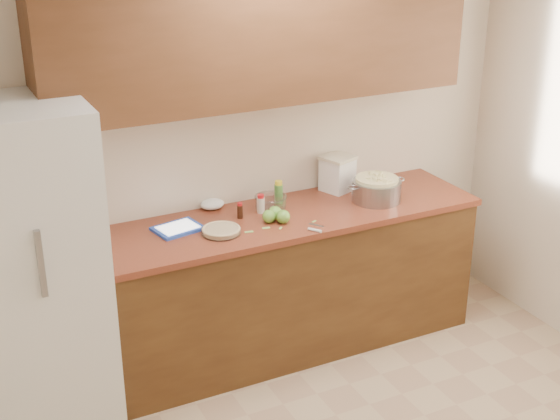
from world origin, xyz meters
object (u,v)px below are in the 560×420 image
colander (376,189)px  flour_canister (337,173)px  tablet (178,228)px  pie (221,231)px

colander → flour_canister: bearing=116.2°
flour_canister → tablet: flour_canister is taller
pie → colander: (1.08, 0.04, 0.06)m
colander → flour_canister: (-0.13, 0.27, 0.04)m
flour_canister → tablet: size_ratio=0.81×
pie → flour_canister: (0.95, 0.31, 0.10)m
flour_canister → pie: bearing=-162.1°
pie → tablet: bearing=142.1°
pie → flour_canister: 1.00m
tablet → colander: bearing=-16.9°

